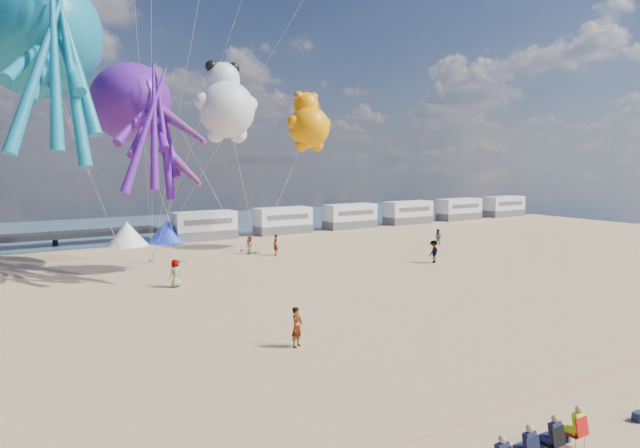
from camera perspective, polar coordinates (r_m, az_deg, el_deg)
The scene contains 31 objects.
ground at distance 24.87m, azimuth 10.05°, elevation -13.38°, with size 120.00×120.00×0.00m, color tan.
water at distance 74.35m, azimuth -19.99°, elevation -0.46°, with size 120.00×120.00×0.00m, color #365468.
motorhome_0 at distance 61.60m, azimuth -11.50°, elevation -0.16°, with size 6.60×2.50×3.00m, color silver.
motorhome_1 at distance 65.59m, azimuth -3.74°, elevation 0.35°, with size 6.60×2.50×3.00m, color silver.
motorhome_2 at distance 70.64m, azimuth 3.03°, elevation 0.78°, with size 6.60×2.50×3.00m, color silver.
motorhome_3 at distance 76.54m, azimuth 8.82°, elevation 1.15°, with size 6.60×2.50×3.00m, color silver.
motorhome_4 at distance 83.12m, azimuth 13.74°, elevation 1.45°, with size 6.60×2.50×3.00m, color silver.
motorhome_5 at distance 90.21m, azimuth 17.91°, elevation 1.69°, with size 6.60×2.50×3.00m, color silver.
tent_white at distance 59.25m, azimuth -18.72°, elevation -0.92°, with size 4.00×4.00×2.40m, color white.
tent_blue at distance 60.32m, azimuth -15.04°, elevation -0.67°, with size 4.00×4.00×2.40m, color #1933CC.
spectator_row at distance 17.51m, azimuth 19.84°, elevation -20.16°, with size 6.10×0.90×1.30m, color black, non-canonical shape.
cooler_navy at distance 21.94m, azimuth 29.26°, elevation -16.45°, with size 0.38×0.28×0.30m, color #142240.
rope_line at distance 21.72m, azimuth 19.40°, elevation -16.59°, with size 0.03×0.03×34.00m, color #F2338C.
standing_person at distance 26.05m, azimuth -2.32°, elevation -10.25°, with size 0.67×0.44×1.83m, color tan.
beachgoer_0 at distance 51.67m, azimuth -7.04°, elevation -2.10°, with size 0.58×0.38×1.59m, color #7F6659.
beachgoer_2 at distance 47.73m, azimuth 11.28°, elevation -2.72°, with size 0.90×0.70×1.85m, color #7F6659.
beachgoer_5 at distance 50.62m, azimuth -4.48°, elevation -2.10°, with size 1.72×0.55×1.85m, color #7F6659.
beachgoer_6 at distance 39.08m, azimuth -14.26°, elevation -4.80°, with size 0.68×0.44×1.86m, color #7F6659.
beachgoer_7 at distance 57.63m, azimuth 11.74°, elevation -1.31°, with size 0.78×0.51×1.60m, color #7F6659.
sandbag_a at distance 45.89m, azimuth -18.69°, elevation -4.33°, with size 0.50×0.35×0.22m, color gray.
sandbag_b at distance 48.21m, azimuth -13.57°, elevation -3.67°, with size 0.50×0.35×0.22m, color gray.
sandbag_c at distance 51.64m, azimuth -6.29°, elevation -2.87°, with size 0.50×0.35×0.22m, color gray.
sandbag_d at distance 53.27m, azimuth -7.64°, elevation -2.60°, with size 0.50×0.35×0.22m, color gray.
sandbag_e at distance 49.36m, azimuth -16.43°, elevation -3.52°, with size 0.50×0.35×0.22m, color gray.
kite_octopus_teal at distance 41.37m, azimuth -26.36°, elevation 16.46°, with size 5.31×12.39×14.16m, color #127596, non-canonical shape.
kite_octopus_purple at distance 47.57m, azimuth -18.46°, elevation 11.46°, with size 4.74×11.07×12.65m, color #5A1792, non-canonical shape.
kite_panda at distance 43.61m, azimuth -9.32°, elevation 11.24°, with size 5.08×4.78×7.17m, color silver, non-canonical shape.
kite_teddy_orange at distance 54.67m, azimuth -1.09°, elevation 9.66°, with size 4.74×4.46×6.70m, color #FE9402, non-canonical shape.
windsock_left at distance 39.70m, azimuth -25.34°, elevation 12.98°, with size 1.10×6.37×6.37m, color red, non-canonical shape.
windsock_mid at distance 41.58m, azimuth -14.13°, elevation 9.85°, with size 1.00×6.84×6.84m, color red, non-canonical shape.
windsock_right at distance 40.67m, azimuth -13.69°, elevation 5.66°, with size 0.90×5.14×5.14m, color red, non-canonical shape.
Camera 1 is at (-15.97, -17.14, 8.36)m, focal length 32.00 mm.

